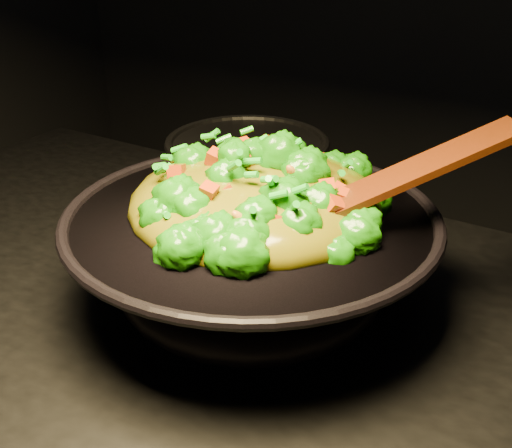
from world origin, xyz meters
The scene contains 4 objects.
wok centered at (0.11, 0.09, 0.96)m, with size 0.42×0.42×0.12m, color black, non-canonical shape.
stir_fry centered at (0.11, 0.12, 1.07)m, with size 0.30×0.30×0.10m, color #1A6C07, non-canonical shape.
spatula centered at (0.25, 0.14, 1.07)m, with size 0.31×0.05×0.01m, color #391805.
back_pot centered at (-0.01, 0.28, 0.97)m, with size 0.23×0.23×0.13m, color black.
Camera 1 is at (0.47, -0.47, 1.34)m, focal length 45.00 mm.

